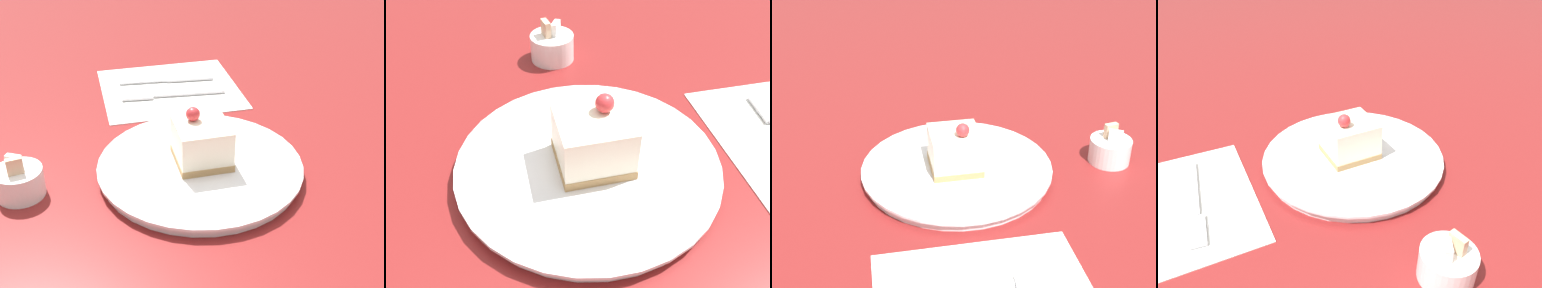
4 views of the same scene
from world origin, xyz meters
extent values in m
plane|color=maroon|center=(0.00, 0.00, 0.00)|extent=(4.00, 4.00, 0.00)
cylinder|color=white|center=(0.03, 0.01, 0.01)|extent=(0.26, 0.26, 0.02)
cylinder|color=white|center=(0.03, 0.01, 0.01)|extent=(0.28, 0.28, 0.00)
cube|color=#AD8451|center=(0.04, 0.01, 0.02)|extent=(0.08, 0.08, 0.01)
cube|color=white|center=(0.04, 0.01, 0.05)|extent=(0.08, 0.08, 0.05)
sphere|color=red|center=(0.05, 0.02, 0.08)|extent=(0.02, 0.02, 0.02)
cube|color=white|center=(0.30, 0.03, 0.00)|extent=(0.24, 0.26, 0.00)
cube|color=silver|center=(0.27, 0.00, 0.01)|extent=(0.01, 0.12, 0.00)
cube|color=silver|center=(0.27, 0.09, 0.01)|extent=(0.02, 0.05, 0.00)
cube|color=silver|center=(0.33, -0.01, 0.01)|extent=(0.02, 0.09, 0.00)
cube|color=silver|center=(0.33, 0.08, 0.01)|extent=(0.01, 0.09, 0.00)
cylinder|color=white|center=(0.01, 0.25, 0.02)|extent=(0.06, 0.06, 0.04)
cube|color=#D8B28C|center=(0.01, 0.25, 0.05)|extent=(0.01, 0.02, 0.02)
cube|color=white|center=(0.02, 0.25, 0.05)|extent=(0.02, 0.02, 0.02)
camera|label=1|loc=(-0.56, 0.10, 0.41)|focal=50.00mm
camera|label=2|loc=(-0.01, -0.30, 0.33)|focal=40.00mm
camera|label=3|loc=(0.69, -0.02, 0.42)|focal=50.00mm
camera|label=4|loc=(0.20, 0.46, 0.34)|focal=35.00mm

